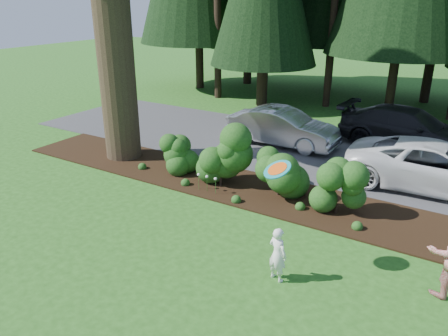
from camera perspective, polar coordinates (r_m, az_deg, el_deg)
name	(u,v)px	position (r m, az deg, el deg)	size (l,w,h in m)	color
ground	(164,230)	(11.20, -7.82, -7.96)	(80.00, 80.00, 0.00)	#215117
mulch_bed	(230,184)	(13.55, 0.84, -2.14)	(16.00, 2.50, 0.05)	black
driveway	(287,147)	(17.10, 8.19, 2.76)	(22.00, 6.00, 0.03)	#38383A
shrub_row	(251,167)	(12.81, 3.56, 0.17)	(6.53, 1.60, 1.61)	#1A4415
lily_cluster	(207,177)	(12.86, -2.24, -1.23)	(0.69, 0.09, 0.57)	#1A4415
car_silver_wagon	(283,127)	(17.06, 7.67, 5.30)	(1.51, 4.32, 1.42)	#ABABB0
car_white_suv	(436,166)	(14.45, 25.98, 0.21)	(2.38, 5.17, 1.44)	silver
car_dark_suv	(409,129)	(17.99, 23.01, 4.76)	(2.12, 5.21, 1.51)	black
child	(278,254)	(9.09, 7.01, -11.13)	(0.44, 0.29, 1.20)	white
frisbee	(277,169)	(8.65, 6.98, -0.17)	(0.61, 0.54, 0.38)	teal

